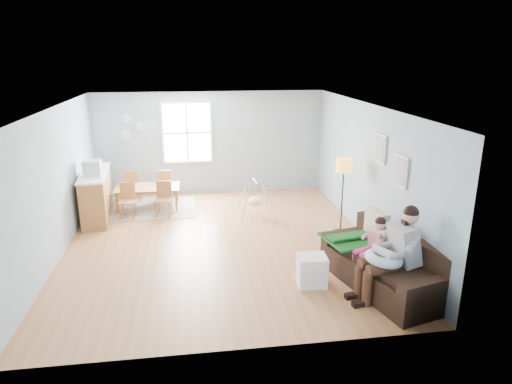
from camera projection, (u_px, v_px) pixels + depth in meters
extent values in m
cube|color=#AD683D|center=(221.00, 244.00, 9.19)|extent=(8.40, 9.40, 0.08)
cube|color=white|center=(217.00, 90.00, 8.29)|extent=(8.40, 9.40, 0.60)
cube|color=#87A0B0|center=(208.00, 136.00, 13.19)|extent=(8.40, 0.08, 3.90)
cube|color=#87A0B0|center=(251.00, 304.00, 4.37)|extent=(8.40, 0.08, 3.90)
cube|color=#87A0B0|center=(422.00, 170.00, 9.34)|extent=(0.08, 9.40, 3.90)
cube|color=white|center=(187.00, 133.00, 11.89)|extent=(1.32, 0.06, 1.62)
cube|color=white|center=(187.00, 133.00, 11.86)|extent=(1.20, 0.02, 1.50)
cube|color=white|center=(187.00, 133.00, 11.85)|extent=(1.20, 0.03, 0.04)
cube|color=white|center=(187.00, 133.00, 11.85)|extent=(0.04, 0.03, 1.50)
cube|color=white|center=(401.00, 171.00, 7.65)|extent=(0.04, 0.44, 0.54)
cube|color=slate|center=(400.00, 171.00, 7.64)|extent=(0.01, 0.36, 0.46)
cube|color=white|center=(381.00, 149.00, 8.44)|extent=(0.04, 0.44, 0.54)
cube|color=slate|center=(379.00, 149.00, 8.44)|extent=(0.01, 0.36, 0.46)
cylinder|color=#ABC3CD|center=(127.00, 118.00, 11.57)|extent=(0.24, 0.02, 0.24)
cylinder|color=#ABC3CD|center=(141.00, 126.00, 11.68)|extent=(0.26, 0.02, 0.26)
cylinder|color=#ABC3CD|center=(126.00, 134.00, 11.68)|extent=(0.28, 0.02, 0.28)
cube|color=black|center=(381.00, 275.00, 7.36)|extent=(1.49, 2.39, 0.44)
cube|color=black|center=(402.00, 245.00, 7.37)|extent=(0.78, 2.20, 0.45)
cube|color=black|center=(428.00, 286.00, 6.39)|extent=(0.97, 0.45, 0.17)
cube|color=black|center=(347.00, 235.00, 8.15)|extent=(0.97, 0.45, 0.17)
cube|color=#155C27|center=(355.00, 239.00, 7.90)|extent=(1.16, 1.05, 0.04)
cube|color=#C5B996|center=(377.00, 225.00, 7.81)|extent=(0.25, 0.56, 0.54)
cube|color=gray|center=(404.00, 244.00, 6.91)|extent=(0.45, 0.53, 0.66)
sphere|color=tan|center=(411.00, 216.00, 6.80)|extent=(0.24, 0.24, 0.24)
sphere|color=black|center=(411.00, 213.00, 6.78)|extent=(0.23, 0.23, 0.23)
cylinder|color=#3A2015|center=(383.00, 269.00, 6.79)|extent=(0.53, 0.24, 0.18)
cylinder|color=#3A2015|center=(375.00, 262.00, 7.01)|extent=(0.53, 0.24, 0.18)
cylinder|color=#3A2015|center=(367.00, 289.00, 6.81)|extent=(0.14, 0.14, 0.55)
cylinder|color=#3A2015|center=(359.00, 281.00, 7.04)|extent=(0.14, 0.14, 0.55)
cube|color=black|center=(361.00, 304.00, 6.86)|extent=(0.28, 0.14, 0.08)
cube|color=black|center=(353.00, 296.00, 7.08)|extent=(0.28, 0.14, 0.08)
torus|color=silver|center=(384.00, 258.00, 6.85)|extent=(0.69, 0.67, 0.23)
cylinder|color=silver|center=(384.00, 253.00, 6.83)|extent=(0.26, 0.34, 0.14)
sphere|color=tan|center=(376.00, 247.00, 6.97)|extent=(0.12, 0.12, 0.12)
cube|color=white|center=(378.00, 239.00, 7.43)|extent=(0.33, 0.35, 0.39)
sphere|color=tan|center=(380.00, 224.00, 7.36)|extent=(0.18, 0.18, 0.18)
sphere|color=black|center=(380.00, 222.00, 7.35)|extent=(0.18, 0.18, 0.18)
cylinder|color=#EE3A89|center=(368.00, 254.00, 7.29)|extent=(0.33, 0.21, 0.10)
cylinder|color=#EE3A89|center=(362.00, 251.00, 7.42)|extent=(0.33, 0.21, 0.10)
cylinder|color=#EE3A89|center=(361.00, 266.00, 7.27)|extent=(0.08, 0.08, 0.32)
cylinder|color=#EE3A89|center=(354.00, 263.00, 7.40)|extent=(0.08, 0.08, 0.32)
cylinder|color=black|center=(340.00, 231.00, 9.68)|extent=(0.28, 0.28, 0.03)
cylinder|color=black|center=(342.00, 201.00, 9.48)|extent=(0.03, 0.03, 1.42)
cylinder|color=#FFA635|center=(344.00, 165.00, 9.26)|extent=(0.32, 0.32, 0.28)
cube|color=white|center=(312.00, 270.00, 7.43)|extent=(0.48, 0.43, 0.51)
cube|color=black|center=(300.00, 271.00, 7.42)|extent=(0.05, 0.35, 0.41)
cube|color=gray|center=(149.00, 208.00, 11.18)|extent=(2.28, 1.75, 0.01)
imported|color=brown|center=(148.00, 198.00, 11.10)|extent=(1.54, 0.86, 0.54)
cube|color=olive|center=(127.00, 202.00, 10.42)|extent=(0.38, 0.38, 0.03)
cube|color=olive|center=(127.00, 191.00, 10.51)|extent=(0.35, 0.06, 0.40)
cylinder|color=olive|center=(120.00, 212.00, 10.32)|extent=(0.04, 0.04, 0.39)
cylinder|color=olive|center=(133.00, 212.00, 10.35)|extent=(0.04, 0.04, 0.39)
cylinder|color=olive|center=(122.00, 208.00, 10.60)|extent=(0.04, 0.04, 0.39)
cylinder|color=olive|center=(135.00, 208.00, 10.63)|extent=(0.04, 0.04, 0.39)
cube|color=olive|center=(163.00, 200.00, 10.52)|extent=(0.41, 0.41, 0.03)
cube|color=olive|center=(164.00, 189.00, 10.61)|extent=(0.35, 0.08, 0.40)
cylinder|color=olive|center=(156.00, 210.00, 10.43)|extent=(0.04, 0.04, 0.39)
cylinder|color=olive|center=(169.00, 210.00, 10.43)|extent=(0.04, 0.04, 0.39)
cylinder|color=olive|center=(159.00, 206.00, 10.72)|extent=(0.04, 0.04, 0.39)
cylinder|color=olive|center=(171.00, 206.00, 10.72)|extent=(0.04, 0.04, 0.39)
cube|color=olive|center=(134.00, 186.00, 11.61)|extent=(0.41, 0.41, 0.04)
cube|color=olive|center=(132.00, 179.00, 11.38)|extent=(0.36, 0.06, 0.42)
cylinder|color=olive|center=(141.00, 191.00, 11.83)|extent=(0.04, 0.04, 0.41)
cylinder|color=olive|center=(129.00, 192.00, 11.81)|extent=(0.04, 0.04, 0.41)
cylinder|color=olive|center=(139.00, 195.00, 11.54)|extent=(0.04, 0.04, 0.41)
cylinder|color=olive|center=(127.00, 195.00, 11.52)|extent=(0.04, 0.04, 0.41)
cube|color=olive|center=(166.00, 185.00, 11.72)|extent=(0.42, 0.42, 0.04)
cube|color=olive|center=(165.00, 178.00, 11.49)|extent=(0.35, 0.08, 0.41)
cylinder|color=olive|center=(173.00, 190.00, 11.92)|extent=(0.04, 0.04, 0.40)
cylinder|color=olive|center=(162.00, 191.00, 11.92)|extent=(0.04, 0.04, 0.40)
cylinder|color=olive|center=(172.00, 194.00, 11.63)|extent=(0.04, 0.04, 0.40)
cylinder|color=olive|center=(160.00, 194.00, 11.63)|extent=(0.04, 0.04, 0.40)
cube|color=brown|center=(96.00, 195.00, 10.42)|extent=(0.68, 1.93, 1.05)
cube|color=white|center=(94.00, 173.00, 10.26)|extent=(0.73, 1.97, 0.04)
cube|color=#B9B9BE|center=(92.00, 168.00, 9.87)|extent=(0.39, 0.37, 0.35)
cube|color=black|center=(84.00, 169.00, 9.84)|extent=(0.03, 0.29, 0.25)
cylinder|color=#B9B9BE|center=(255.00, 181.00, 10.37)|extent=(0.06, 0.49, 0.04)
ellipsoid|color=silver|center=(255.00, 201.00, 10.51)|extent=(0.35, 0.35, 0.21)
cylinder|color=#B9B9BE|center=(255.00, 191.00, 10.44)|extent=(0.01, 0.01, 0.39)
cylinder|color=#B9B9BE|center=(246.00, 203.00, 10.18)|extent=(0.29, 0.33, 0.85)
cylinder|color=#B9B9BE|center=(269.00, 201.00, 10.29)|extent=(0.32, 0.30, 0.85)
cylinder|color=#B9B9BE|center=(242.00, 196.00, 10.69)|extent=(0.32, 0.30, 0.85)
cylinder|color=#B9B9BE|center=(264.00, 194.00, 10.80)|extent=(0.29, 0.33, 0.85)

